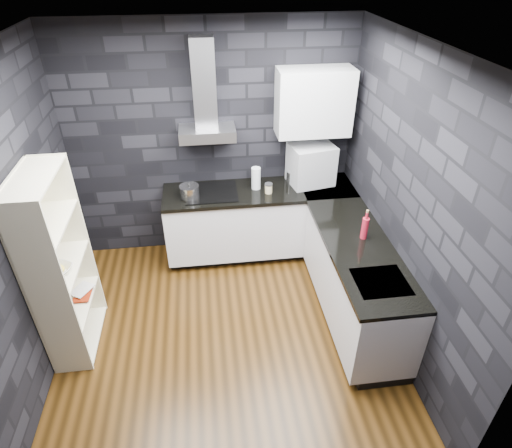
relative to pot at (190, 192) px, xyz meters
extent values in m
plane|color=#43280D|center=(0.29, -1.22, -0.97)|extent=(3.20, 3.20, 0.00)
plane|color=silver|center=(0.29, -1.22, 1.73)|extent=(3.20, 3.20, 0.00)
cube|color=black|center=(0.29, 0.41, 0.38)|extent=(3.20, 0.05, 2.70)
cube|color=black|center=(0.29, -2.84, 0.38)|extent=(3.20, 0.05, 2.70)
cube|color=black|center=(-1.34, -1.22, 0.38)|extent=(0.05, 3.20, 2.70)
cube|color=black|center=(1.91, -1.22, 0.38)|extent=(0.05, 3.20, 2.70)
cube|color=black|center=(0.79, 0.12, -0.92)|extent=(2.18, 0.50, 0.10)
cube|color=black|center=(1.63, -1.12, -0.92)|extent=(0.50, 1.78, 0.10)
cube|color=white|center=(0.79, 0.08, -0.49)|extent=(2.20, 0.60, 0.76)
cube|color=white|center=(1.59, -1.12, -0.49)|extent=(0.60, 1.80, 0.76)
cube|color=black|center=(0.79, 0.07, -0.09)|extent=(2.20, 0.62, 0.04)
cube|color=black|center=(1.58, -1.12, -0.09)|extent=(0.62, 1.80, 0.04)
cube|color=black|center=(1.59, 0.08, -0.09)|extent=(0.62, 0.62, 0.04)
cube|color=#A1A2A6|center=(0.24, 0.21, 0.59)|extent=(0.60, 0.34, 0.12)
cube|color=#A1A2A6|center=(0.24, 0.28, 1.10)|extent=(0.24, 0.20, 0.90)
cube|color=silver|center=(1.39, 0.21, 0.88)|extent=(0.80, 0.35, 0.70)
cube|color=black|center=(0.24, 0.08, -0.07)|extent=(0.58, 0.50, 0.01)
cube|color=#A1A2A6|center=(1.59, -1.62, -0.08)|extent=(0.44, 0.40, 0.01)
cylinder|color=silver|center=(0.00, 0.00, 0.00)|extent=(0.25, 0.25, 0.12)
cylinder|color=white|center=(0.76, 0.12, 0.06)|extent=(0.13, 0.13, 0.26)
cylinder|color=#CBBC86|center=(0.88, 0.00, -0.02)|extent=(0.10, 0.10, 0.10)
cylinder|color=silver|center=(1.18, 0.21, 0.00)|extent=(0.11, 0.11, 0.14)
cube|color=#B2B4B9|center=(1.40, 0.18, 0.15)|extent=(0.55, 0.46, 0.48)
cylinder|color=maroon|center=(1.65, -0.99, 0.04)|extent=(0.08, 0.08, 0.22)
cube|color=beige|center=(-1.13, -1.08, -0.07)|extent=(0.38, 0.81, 1.80)
imported|color=silver|center=(-1.13, -1.16, -0.04)|extent=(0.31, 0.31, 0.06)
imported|color=maroon|center=(-1.13, -0.98, -0.40)|extent=(0.16, 0.03, 0.21)
imported|color=#B2B2B2|center=(-1.13, -0.89, -0.38)|extent=(0.14, 0.09, 0.21)
camera|label=1|loc=(0.19, -4.18, 2.32)|focal=30.00mm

